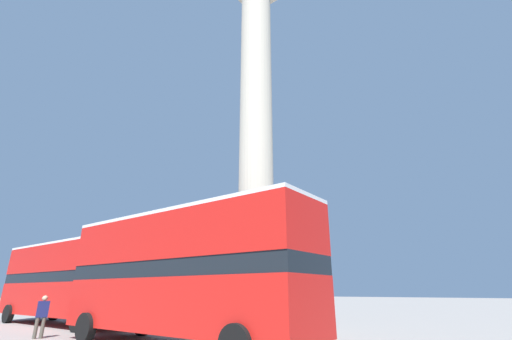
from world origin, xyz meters
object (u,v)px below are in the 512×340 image
Objects in this scene: bus_a at (70,279)px; monument_column at (256,152)px; equestrian_statue at (186,290)px; pedestrian_near_lamp at (42,315)px; bus_b at (182,270)px; street_lamp at (243,256)px.

monument_column is at bearing 25.75° from bus_a.
pedestrian_near_lamp is (4.61, -11.56, -1.00)m from equestrian_statue.
monument_column reaches higher than bus_b.
pedestrian_near_lamp is at bearing -33.48° from bus_a.
pedestrian_near_lamp is at bearing -120.11° from monument_column.
equestrian_statue reaches higher than pedestrian_near_lamp.
bus_a is at bearing -170.29° from street_lamp.
bus_b is 14.39m from equestrian_statue.
monument_column is at bearing 117.51° from street_lamp.
bus_a is 1.11× the size of bus_b.
monument_column reaches higher than equestrian_statue.
equestrian_statue is 4.14× the size of pedestrian_near_lamp.
street_lamp is at bearing 0.10° from equestrian_statue.
monument_column is 2.25× the size of bus_b.
pedestrian_near_lamp is at bearing -163.18° from bus_b.
monument_column is at bearing 102.31° from bus_b.
pedestrian_near_lamp is (-6.01, -1.86, -1.58)m from bus_b.
bus_a is 8.39m from equestrian_statue.
monument_column is 14.69× the size of pedestrian_near_lamp.
bus_a is 11.07m from bus_b.
street_lamp is 3.77× the size of pedestrian_near_lamp.
pedestrian_near_lamp is at bearing -37.15° from equestrian_statue.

